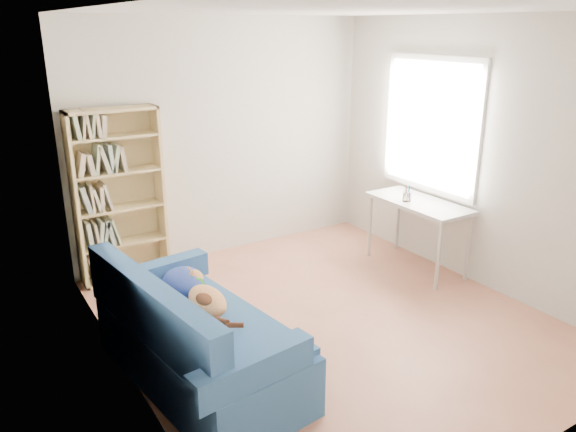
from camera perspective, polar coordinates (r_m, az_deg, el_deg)
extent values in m
plane|color=#AC664D|center=(5.11, 4.03, -10.41)|extent=(4.00, 4.00, 0.00)
cube|color=silver|center=(6.30, -6.46, 7.77)|extent=(3.50, 0.04, 2.60)
cube|color=silver|center=(3.31, 25.23, -4.10)|extent=(3.50, 0.04, 2.60)
cube|color=silver|center=(3.89, -16.92, 0.17)|extent=(0.04, 4.00, 2.60)
cube|color=silver|center=(5.81, 18.57, 5.98)|extent=(0.04, 4.00, 2.60)
cube|color=white|center=(4.47, 4.83, 20.14)|extent=(3.50, 4.00, 0.04)
cube|color=white|center=(6.16, 14.46, 8.94)|extent=(0.01, 1.20, 1.30)
cube|color=navy|center=(4.27, -8.83, -13.54)|extent=(1.06, 1.87, 0.44)
cube|color=navy|center=(3.95, -13.72, -9.35)|extent=(0.38, 1.78, 0.43)
cube|color=navy|center=(4.79, -12.89, -5.71)|extent=(0.85, 0.26, 0.20)
cube|color=navy|center=(3.48, -3.60, -15.28)|extent=(0.85, 0.26, 0.20)
cube|color=navy|center=(4.15, -8.74, -10.66)|extent=(1.02, 1.72, 0.05)
ellipsoid|color=#334AA5|center=(4.50, -10.55, -6.77)|extent=(0.34, 0.37, 0.25)
ellipsoid|color=#C75D16|center=(4.20, -8.20, -8.50)|extent=(0.25, 0.44, 0.18)
ellipsoid|color=silver|center=(4.34, -8.11, -7.90)|extent=(0.14, 0.19, 0.11)
ellipsoid|color=#33190E|center=(4.13, -8.33, -8.37)|extent=(0.15, 0.22, 0.09)
sphere|color=#C75D16|center=(4.45, -9.64, -6.34)|extent=(0.16, 0.16, 0.16)
cone|color=#C75D16|center=(4.45, -10.12, -5.37)|extent=(0.06, 0.07, 0.08)
cone|color=#C75D16|center=(4.38, -9.76, -5.71)|extent=(0.06, 0.07, 0.08)
cylinder|color=green|center=(4.39, -9.29, -6.98)|extent=(0.12, 0.04, 0.12)
cylinder|color=#33190E|center=(4.01, -6.96, -10.46)|extent=(0.10, 0.18, 0.06)
cube|color=tan|center=(5.76, -20.81, 1.23)|extent=(0.03, 0.27, 1.75)
cube|color=tan|center=(5.96, -12.89, 2.57)|extent=(0.03, 0.27, 1.75)
cube|color=tan|center=(5.67, -17.60, 10.26)|extent=(0.87, 0.27, 0.03)
cube|color=tan|center=(6.14, -16.04, -5.79)|extent=(0.87, 0.27, 0.03)
cube|color=tan|center=(5.96, -17.11, 2.21)|extent=(0.87, 0.02, 1.75)
cube|color=silver|center=(6.03, 13.17, 1.29)|extent=(0.52, 1.14, 0.04)
cylinder|color=silver|center=(6.63, 11.10, -0.37)|extent=(0.04, 0.04, 0.71)
cylinder|color=silver|center=(5.97, 17.82, -3.13)|extent=(0.04, 0.04, 0.71)
cylinder|color=silver|center=(6.37, 8.31, -1.03)|extent=(0.04, 0.04, 0.71)
cylinder|color=silver|center=(5.67, 15.03, -4.01)|extent=(0.04, 0.04, 0.71)
cylinder|color=white|center=(5.99, 11.99, 1.98)|extent=(0.09, 0.09, 0.10)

